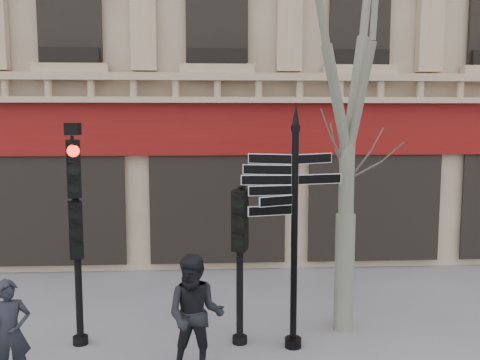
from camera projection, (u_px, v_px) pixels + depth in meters
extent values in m
plane|color=slate|center=(223.00, 355.00, 8.79)|extent=(80.00, 80.00, 0.00)
cube|color=#6A0D0A|center=(217.00, 129.00, 13.20)|extent=(28.00, 0.25, 1.30)
cube|color=tan|center=(217.00, 89.00, 12.85)|extent=(28.00, 0.35, 0.74)
cylinder|color=black|center=(294.00, 242.00, 8.88)|extent=(0.11, 0.11, 3.66)
cylinder|color=black|center=(293.00, 342.00, 9.09)|extent=(0.28, 0.28, 0.16)
cone|color=black|center=(296.00, 114.00, 8.63)|extent=(0.12, 0.12, 0.37)
cylinder|color=black|center=(77.00, 245.00, 9.01)|extent=(0.12, 0.12, 3.49)
cylinder|color=black|center=(81.00, 340.00, 9.21)|extent=(0.26, 0.26, 0.14)
cube|color=black|center=(76.00, 229.00, 8.98)|extent=(0.49, 0.41, 0.95)
cube|color=black|center=(74.00, 168.00, 8.86)|extent=(0.49, 0.41, 0.95)
sphere|color=#FF0C05|center=(74.00, 153.00, 8.83)|extent=(0.20, 0.20, 0.20)
cube|color=black|center=(73.00, 129.00, 8.78)|extent=(0.29, 0.33, 0.20)
cylinder|color=black|center=(240.00, 268.00, 9.09)|extent=(0.13, 0.13, 2.69)
cylinder|color=black|center=(240.00, 339.00, 9.24)|extent=(0.28, 0.28, 0.15)
cube|color=black|center=(240.00, 220.00, 8.99)|extent=(0.52, 0.43, 1.02)
cylinder|color=gray|center=(344.00, 272.00, 9.73)|extent=(0.35, 0.35, 2.16)
cylinder|color=gray|center=(347.00, 182.00, 9.53)|extent=(0.28, 0.28, 1.38)
imported|color=black|center=(10.00, 334.00, 7.70)|extent=(0.68, 0.58, 1.59)
imported|color=black|center=(195.00, 315.00, 8.03)|extent=(1.00, 0.83, 1.86)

